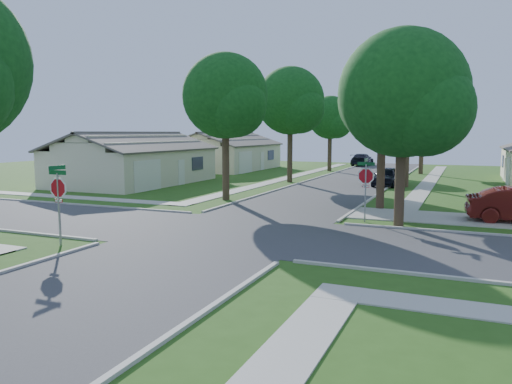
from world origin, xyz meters
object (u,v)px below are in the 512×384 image
Objects in this scene: tree_e_far at (423,114)px; car_curb_west at (362,160)px; stop_sign_ne at (366,179)px; tree_e_near at (384,105)px; tree_ne_corner at (404,99)px; car_curb_east at (386,176)px; stop_sign_sw at (58,191)px; tree_w_far at (331,120)px; house_nw_near at (135,165)px; tree_w_near at (226,100)px; house_nw_far at (227,156)px; tree_w_mid at (291,104)px; tree_e_mid at (409,104)px.

car_curb_west is at bearing 127.76° from tree_e_far.
tree_e_near is at bearing 89.32° from stop_sign_ne.
tree_ne_corner reaches higher than car_curb_east.
stop_sign_sw is 0.68× the size of car_curb_east.
tree_w_far reaches higher than house_nw_near.
tree_e_far is 14.00m from car_curb_west.
tree_w_near is 0.66× the size of house_nw_far.
tree_ne_corner is 1.98× the size of car_curb_east.
tree_ne_corner is at bearing 38.84° from stop_sign_sw.
tree_ne_corner reaches higher than house_nw_far.
tree_w_near is 13.63m from house_nw_near.
stop_sign_ne is at bearing 45.00° from stop_sign_sw.
tree_e_near is 0.92× the size of tree_w_near.
tree_e_near is at bearing 55.41° from stop_sign_sw.
tree_w_near is (0.06, 13.71, 4.08)m from stop_sign_sw.
car_curb_west is at bearing 102.71° from tree_e_near.
tree_w_mid reaches higher than tree_w_far.
tree_w_near reaches higher than house_nw_near.
stop_sign_ne is 23.12m from house_nw_near.
car_curb_east is (-1.56, 0.26, -5.51)m from tree_e_mid.
tree_e_mid is 1.06× the size of tree_e_far.
tree_w_near reaches higher than stop_sign_ne.
stop_sign_ne is at bearing 163.45° from tree_ne_corner.
tree_w_far is (-9.35, 29.31, 3.48)m from stop_sign_ne.
tree_w_mid is 13.04m from tree_w_far.
house_nw_near is (-11.35, -6.01, -4.97)m from tree_w_mid.
tree_ne_corner is at bearing -56.78° from tree_w_mid.
tree_e_mid is at bearing 109.70° from car_curb_west.
car_curb_west is at bearing 108.88° from tree_e_mid.
tree_e_far reaches higher than tree_e_near.
tree_e_near is at bearing -16.11° from house_nw_near.
tree_w_near is (-9.40, -12.00, -0.14)m from tree_e_mid.
tree_e_near reaches higher than stop_sign_sw.
car_curb_east is 23.88m from car_curb_west.
car_curb_east is at bearing 57.39° from tree_w_near.
stop_sign_sw is 0.34× the size of tree_ne_corner.
tree_e_far is at bearing 0.00° from tree_w_far.
stop_sign_sw is 0.33× the size of tree_w_near.
tree_w_far is 0.59× the size of house_nw_far.
tree_w_far is (0.05, 38.71, 3.48)m from stop_sign_sw.
stop_sign_ne is 0.34× the size of tree_ne_corner.
stop_sign_sw is at bearing -60.17° from house_nw_near.
tree_ne_corner is 41.47m from car_curb_west.
tree_e_near is at bearing -0.00° from tree_w_near.
tree_e_mid reaches higher than tree_ne_corner.
tree_e_mid reaches higher than house_nw_near.
tree_e_mid is (0.01, 12.00, 0.61)m from tree_e_near.
stop_sign_ne is 0.22× the size of house_nw_far.
car_curb_west is (12.79, 12.28, -0.76)m from house_nw_far.
tree_e_mid reaches higher than tree_e_far.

